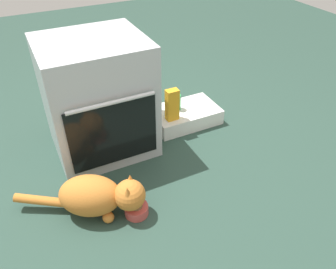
# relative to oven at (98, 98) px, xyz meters

# --- Properties ---
(ground) EXTENTS (8.00, 8.00, 0.00)m
(ground) POSITION_rel_oven_xyz_m (-0.02, -0.49, -0.39)
(ground) COLOR #284238
(oven) EXTENTS (0.65, 0.62, 0.78)m
(oven) POSITION_rel_oven_xyz_m (0.00, 0.00, 0.00)
(oven) COLOR #B7BABF
(oven) RESTS_ON ground
(pantry_cabinet) EXTENTS (0.51, 0.33, 0.12)m
(pantry_cabinet) POSITION_rel_oven_xyz_m (0.66, 0.01, -0.33)
(pantry_cabinet) COLOR white
(pantry_cabinet) RESTS_ON ground
(food_bowl) EXTENTS (0.13, 0.13, 0.09)m
(food_bowl) POSITION_rel_oven_xyz_m (-0.03, -0.68, -0.35)
(food_bowl) COLOR #C64C47
(food_bowl) RESTS_ON ground
(cat) EXTENTS (0.67, 0.44, 0.25)m
(cat) POSITION_rel_oven_xyz_m (-0.21, -0.58, -0.26)
(cat) COLOR #C6752D
(cat) RESTS_ON ground
(soda_can) EXTENTS (0.07, 0.07, 0.12)m
(soda_can) POSITION_rel_oven_xyz_m (0.60, 0.04, -0.21)
(soda_can) COLOR green
(soda_can) RESTS_ON pantry_cabinet
(juice_carton) EXTENTS (0.09, 0.06, 0.24)m
(juice_carton) POSITION_rel_oven_xyz_m (0.51, -0.07, -0.15)
(juice_carton) COLOR orange
(juice_carton) RESTS_ON pantry_cabinet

